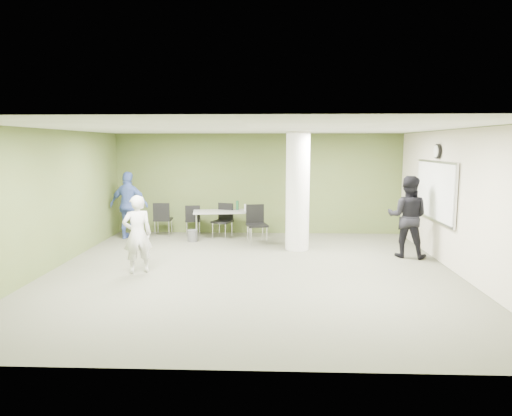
{
  "coord_description": "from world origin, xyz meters",
  "views": [
    {
      "loc": [
        0.42,
        -8.76,
        2.49
      ],
      "look_at": [
        0.05,
        1.0,
        1.13
      ],
      "focal_mm": 32.0,
      "sensor_mm": 36.0,
      "label": 1
    }
  ],
  "objects_px": {
    "folding_table": "(223,213)",
    "chair_back_left": "(162,217)",
    "man_black": "(408,217)",
    "man_blue": "(129,205)",
    "woman_white": "(137,234)"
  },
  "relations": [
    {
      "from": "woman_white",
      "to": "man_black",
      "type": "bearing_deg",
      "value": 168.17
    },
    {
      "from": "folding_table",
      "to": "chair_back_left",
      "type": "xyz_separation_m",
      "value": [
        -1.7,
        0.19,
        -0.15
      ]
    },
    {
      "from": "folding_table",
      "to": "man_black",
      "type": "height_order",
      "value": "man_black"
    },
    {
      "from": "folding_table",
      "to": "woman_white",
      "type": "bearing_deg",
      "value": -119.25
    },
    {
      "from": "man_black",
      "to": "woman_white",
      "type": "bearing_deg",
      "value": 35.41
    },
    {
      "from": "folding_table",
      "to": "chair_back_left",
      "type": "distance_m",
      "value": 1.71
    },
    {
      "from": "woman_white",
      "to": "man_blue",
      "type": "bearing_deg",
      "value": -96.61
    },
    {
      "from": "folding_table",
      "to": "chair_back_left",
      "type": "bearing_deg",
      "value": 165.37
    },
    {
      "from": "man_black",
      "to": "man_blue",
      "type": "xyz_separation_m",
      "value": [
        -6.8,
        1.75,
        -0.01
      ]
    },
    {
      "from": "man_black",
      "to": "man_blue",
      "type": "height_order",
      "value": "man_black"
    },
    {
      "from": "chair_back_left",
      "to": "man_black",
      "type": "distance_m",
      "value": 6.37
    },
    {
      "from": "man_black",
      "to": "man_blue",
      "type": "distance_m",
      "value": 7.02
    },
    {
      "from": "chair_back_left",
      "to": "man_black",
      "type": "relative_size",
      "value": 0.51
    },
    {
      "from": "man_black",
      "to": "man_blue",
      "type": "relative_size",
      "value": 1.01
    },
    {
      "from": "woman_white",
      "to": "folding_table",
      "type": "bearing_deg",
      "value": -137.75
    }
  ]
}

